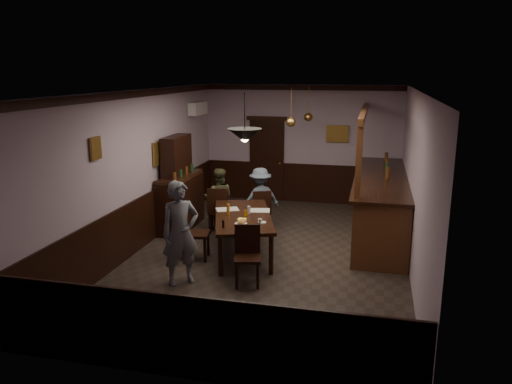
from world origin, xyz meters
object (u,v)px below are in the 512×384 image
(chair_far_left, at_px, (218,208))
(pendant_brass_mid, at_px, (291,122))
(dining_table, at_px, (243,218))
(bar_counter, at_px, (380,202))
(sideboard, at_px, (179,192))
(coffee_cup, at_px, (260,221))
(chair_side, at_px, (192,229))
(chair_far_right, at_px, (261,209))
(chair_near, at_px, (247,252))
(person_seated_left, at_px, (218,199))
(person_standing, at_px, (180,233))
(pendant_iron, at_px, (245,135))
(soda_can, at_px, (245,213))
(pendant_brass_far, at_px, (308,117))
(person_seated_right, at_px, (260,198))

(chair_far_left, distance_m, pendant_brass_mid, 2.35)
(dining_table, distance_m, bar_counter, 3.12)
(sideboard, bearing_deg, coffee_cup, -37.43)
(pendant_brass_mid, bearing_deg, chair_side, -122.66)
(chair_far_left, relative_size, chair_far_right, 1.08)
(chair_near, relative_size, person_seated_left, 0.71)
(chair_side, distance_m, pendant_brass_mid, 3.14)
(chair_far_left, height_order, person_standing, person_standing)
(chair_near, bearing_deg, pendant_brass_mid, 72.83)
(chair_far_right, bearing_deg, pendant_iron, 75.77)
(person_standing, xyz_separation_m, soda_can, (0.69, 1.43, -0.03))
(soda_can, height_order, pendant_brass_far, pendant_brass_far)
(pendant_brass_mid, bearing_deg, pendant_brass_far, 80.65)
(person_seated_left, xyz_separation_m, sideboard, (-0.83, -0.13, 0.14))
(chair_far_left, height_order, chair_far_right, chair_far_left)
(chair_side, bearing_deg, dining_table, -70.25)
(person_seated_right, height_order, pendant_iron, pendant_iron)
(person_standing, height_order, soda_can, person_standing)
(chair_near, distance_m, coffee_cup, 0.86)
(person_standing, distance_m, person_seated_right, 3.18)
(chair_near, xyz_separation_m, person_seated_right, (-0.45, 2.87, 0.14))
(dining_table, xyz_separation_m, chair_far_left, (-0.82, 1.07, -0.15))
(chair_near, bearing_deg, sideboard, 117.04)
(sideboard, height_order, pendant_brass_mid, pendant_brass_mid)
(soda_can, bearing_deg, pendant_iron, -75.73)
(chair_far_right, distance_m, person_seated_left, 0.96)
(chair_far_left, height_order, sideboard, sideboard)
(soda_can, bearing_deg, chair_near, -74.03)
(person_seated_right, xyz_separation_m, pendant_iron, (0.29, -2.38, 1.66))
(pendant_brass_far, bearing_deg, person_standing, -107.41)
(chair_far_right, distance_m, soda_can, 1.47)
(person_seated_left, relative_size, bar_counter, 0.29)
(chair_near, bearing_deg, pendant_brass_far, 71.07)
(chair_far_right, distance_m, chair_near, 2.64)
(sideboard, bearing_deg, chair_side, -61.66)
(pendant_brass_mid, bearing_deg, person_seated_right, -168.75)
(person_seated_right, height_order, bar_counter, bar_counter)
(chair_far_left, bearing_deg, pendant_brass_mid, -164.60)
(chair_near, relative_size, pendant_brass_mid, 1.17)
(pendant_iron, bearing_deg, chair_far_right, 95.39)
(person_seated_right, relative_size, bar_counter, 0.29)
(person_seated_right, bearing_deg, coffee_cup, 68.89)
(pendant_brass_far, bearing_deg, chair_far_left, -130.43)
(chair_near, height_order, bar_counter, bar_counter)
(dining_table, xyz_separation_m, chair_side, (-0.83, -0.46, -0.13))
(pendant_iron, bearing_deg, pendant_brass_far, 81.80)
(chair_near, relative_size, chair_side, 0.94)
(person_seated_right, height_order, coffee_cup, person_seated_right)
(person_seated_right, bearing_deg, soda_can, 59.88)
(person_seated_right, xyz_separation_m, soda_can, (0.11, -1.70, 0.15))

